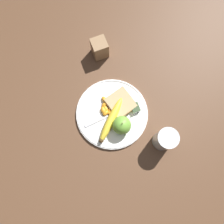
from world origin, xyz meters
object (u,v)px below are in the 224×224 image
at_px(fork, 110,115).
at_px(condiment_caddy, 100,48).
at_px(juice_glass, 165,140).
at_px(plate, 112,113).
at_px(apple, 122,125).
at_px(jam_packet, 135,108).
at_px(bread_slice, 121,103).
at_px(banana, 111,119).

relative_size(fork, condiment_caddy, 2.14).
xyz_separation_m(juice_glass, fork, (0.17, 0.15, -0.04)).
xyz_separation_m(plate, juice_glass, (-0.17, -0.14, 0.04)).
xyz_separation_m(apple, fork, (0.06, 0.03, -0.03)).
distance_m(fork, jam_packet, 0.10).
bearing_deg(condiment_caddy, juice_glass, -168.18).
relative_size(juice_glass, jam_packet, 2.95).
relative_size(plate, condiment_caddy, 3.35).
relative_size(plate, bread_slice, 2.35).
height_order(juice_glass, banana, juice_glass).
height_order(plate, bread_slice, bread_slice).
bearing_deg(fork, bread_slice, 19.22).
distance_m(banana, bread_slice, 0.08).
bearing_deg(bread_slice, juice_glass, -153.79).
distance_m(plate, bread_slice, 0.05).
bearing_deg(jam_packet, plate, 80.20).
relative_size(plate, juice_glass, 2.56).
xyz_separation_m(juice_glass, jam_packet, (0.16, 0.05, -0.03)).
distance_m(juice_glass, bread_slice, 0.22).
bearing_deg(juice_glass, fork, 41.98).
relative_size(juice_glass, condiment_caddy, 1.31).
xyz_separation_m(plate, banana, (-0.03, 0.01, 0.02)).
bearing_deg(juice_glass, condiment_caddy, 11.82).
xyz_separation_m(juice_glass, condiment_caddy, (0.44, 0.09, -0.01)).
height_order(juice_glass, fork, juice_glass).
distance_m(juice_glass, condiment_caddy, 0.45).
bearing_deg(jam_packet, juice_glass, -162.49).
bearing_deg(juice_glass, apple, 49.67).
xyz_separation_m(plate, bread_slice, (0.02, -0.05, 0.02)).
xyz_separation_m(bread_slice, fork, (-0.03, 0.06, -0.01)).
height_order(plate, banana, banana).
bearing_deg(juice_glass, bread_slice, 26.21).
bearing_deg(bread_slice, apple, 160.24).
bearing_deg(jam_packet, condiment_caddy, 8.57).
bearing_deg(apple, juice_glass, -130.33).
bearing_deg(banana, plate, -26.03).
bearing_deg(apple, banana, 35.47).
bearing_deg(bread_slice, plate, 115.80).
height_order(banana, bread_slice, banana).
distance_m(plate, juice_glass, 0.23).
bearing_deg(plate, bread_slice, -64.20).
bearing_deg(apple, jam_packet, -57.87).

